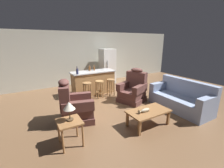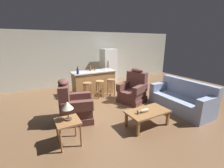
{
  "view_description": "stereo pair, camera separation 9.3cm",
  "coord_description": "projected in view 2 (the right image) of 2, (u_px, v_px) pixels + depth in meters",
  "views": [
    {
      "loc": [
        -2.38,
        -4.27,
        2.14
      ],
      "look_at": [
        0.06,
        -0.1,
        0.75
      ],
      "focal_mm": 24.0,
      "sensor_mm": 36.0,
      "label": 1
    },
    {
      "loc": [
        -2.3,
        -4.32,
        2.14
      ],
      "look_at": [
        0.06,
        -0.1,
        0.75
      ],
      "focal_mm": 24.0,
      "sensor_mm": 36.0,
      "label": 2
    }
  ],
  "objects": [
    {
      "name": "bar_stool_left",
      "position": [
        88.0,
        88.0,
        5.52
      ],
      "size": [
        0.32,
        0.32,
        0.68
      ],
      "color": "olive",
      "rests_on": "ground_plane"
    },
    {
      "name": "couch",
      "position": [
        181.0,
        99.0,
        4.8
      ],
      "size": [
        0.85,
        1.91,
        0.94
      ],
      "rotation": [
        0.0,
        0.0,
        3.13
      ],
      "color": "#8493B2",
      "rests_on": "ground_plane"
    },
    {
      "name": "kitchen_island",
      "position": [
        94.0,
        82.0,
        6.29
      ],
      "size": [
        1.8,
        0.7,
        0.95
      ],
      "color": "#9E7042",
      "rests_on": "ground_plane"
    },
    {
      "name": "recliner_near_lamp",
      "position": [
        74.0,
        106.0,
        4.11
      ],
      "size": [
        1.03,
        1.03,
        1.2
      ],
      "rotation": [
        0.0,
        0.0,
        -0.26
      ],
      "color": "brown",
      "rests_on": "ground_plane"
    },
    {
      "name": "table_lamp",
      "position": [
        67.0,
        106.0,
        3.03
      ],
      "size": [
        0.24,
        0.24,
        0.41
      ],
      "color": "#4C3823",
      "rests_on": "end_table"
    },
    {
      "name": "bottle_tall_green",
      "position": [
        95.0,
        68.0,
        6.29
      ],
      "size": [
        0.06,
        0.06,
        0.21
      ],
      "color": "brown",
      "rests_on": "kitchen_island"
    },
    {
      "name": "end_table",
      "position": [
        68.0,
        125.0,
        3.12
      ],
      "size": [
        0.48,
        0.48,
        0.56
      ],
      "color": "olive",
      "rests_on": "ground_plane"
    },
    {
      "name": "bottle_short_amber",
      "position": [
        78.0,
        71.0,
        5.58
      ],
      "size": [
        0.09,
        0.09,
        0.29
      ],
      "color": "#23284C",
      "rests_on": "kitchen_island"
    },
    {
      "name": "back_wall",
      "position": [
        80.0,
        58.0,
        7.56
      ],
      "size": [
        12.0,
        0.05,
        2.6
      ],
      "color": "#B2B2A3",
      "rests_on": "ground_plane"
    },
    {
      "name": "bar_stool_right",
      "position": [
        111.0,
        84.0,
        5.99
      ],
      "size": [
        0.32,
        0.32,
        0.68
      ],
      "color": "olive",
      "rests_on": "ground_plane"
    },
    {
      "name": "ground_plane",
      "position": [
        109.0,
        104.0,
        5.29
      ],
      "size": [
        12.0,
        12.0,
        0.0
      ],
      "color": "brown"
    },
    {
      "name": "bottle_wine_dark",
      "position": [
        90.0,
        69.0,
        6.23
      ],
      "size": [
        0.09,
        0.09,
        0.23
      ],
      "color": "brown",
      "rests_on": "kitchen_island"
    },
    {
      "name": "coffee_table",
      "position": [
        148.0,
        113.0,
        3.84
      ],
      "size": [
        1.1,
        0.6,
        0.42
      ],
      "color": "olive",
      "rests_on": "ground_plane"
    },
    {
      "name": "refrigerator",
      "position": [
        108.0,
        66.0,
        7.81
      ],
      "size": [
        0.7,
        0.69,
        1.76
      ],
      "color": "white",
      "rests_on": "ground_plane"
    },
    {
      "name": "fish_figurine",
      "position": [
        143.0,
        111.0,
        3.73
      ],
      "size": [
        0.34,
        0.1,
        0.1
      ],
      "color": "#4C3823",
      "rests_on": "coffee_table"
    },
    {
      "name": "recliner_near_island",
      "position": [
        133.0,
        90.0,
        5.46
      ],
      "size": [
        1.09,
        1.09,
        1.2
      ],
      "rotation": [
        0.0,
        0.0,
        3.52
      ],
      "color": "brown",
      "rests_on": "ground_plane"
    },
    {
      "name": "bar_stool_middle",
      "position": [
        100.0,
        86.0,
        5.76
      ],
      "size": [
        0.32,
        0.32,
        0.68
      ],
      "color": "#A87A47",
      "rests_on": "ground_plane"
    }
  ]
}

